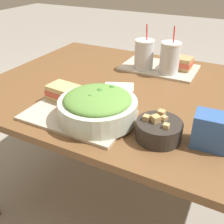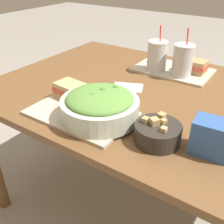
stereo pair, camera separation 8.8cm
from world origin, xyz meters
The scene contains 13 objects.
ground_plane centered at (0.00, 0.00, 0.00)m, with size 12.00×12.00×0.00m, color gray.
dining_table centered at (0.00, 0.00, 0.66)m, with size 1.48×1.03×0.74m.
tray_near centered at (-0.14, -0.33, 0.75)m, with size 0.40×0.26×0.01m.
tray_far centered at (-0.03, 0.29, 0.75)m, with size 0.40×0.26×0.01m.
salad_bowl centered at (-0.06, -0.32, 0.80)m, with size 0.29×0.29×0.11m.
soup_bowl centered at (0.18, -0.33, 0.78)m, with size 0.15×0.15×0.09m.
sandwich_near centered at (-0.24, -0.26, 0.78)m, with size 0.16×0.10×0.06m.
baguette_near centered at (-0.20, -0.24, 0.78)m, with size 0.11×0.08×0.06m.
sandwich_far centered at (0.07, 0.31, 0.78)m, with size 0.15×0.09×0.06m.
drink_cup_dark centered at (-0.09, 0.23, 0.82)m, with size 0.10×0.10×0.23m.
drink_cup_red centered at (0.04, 0.23, 0.83)m, with size 0.10×0.10×0.24m.
chip_bag centered at (0.33, -0.29, 0.80)m, with size 0.12×0.09×0.11m.
napkin_folded centered at (-0.12, -0.02, 0.74)m, with size 0.16×0.14×0.00m.
Camera 2 is at (0.44, -0.99, 1.26)m, focal length 42.00 mm.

